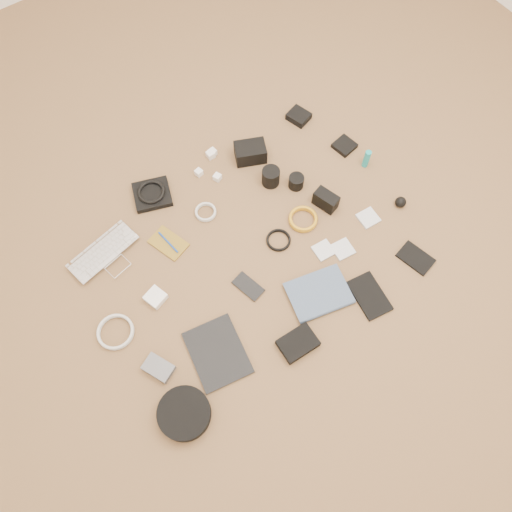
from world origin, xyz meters
TOP-DOWN VIEW (x-y plane):
  - laptop at (-0.49, 0.32)m, footprint 0.34×0.26m
  - headphone_pouch at (-0.19, 0.48)m, footprint 0.20×0.19m
  - headphones at (-0.19, 0.48)m, footprint 0.14×0.14m
  - charger_a at (0.04, 0.46)m, footprint 0.04×0.04m
  - charger_b at (0.14, 0.51)m, footprint 0.03×0.03m
  - charger_c at (0.15, 0.52)m, footprint 0.04×0.04m
  - charger_d at (0.09, 0.39)m, footprint 0.04×0.04m
  - dslr_camera at (0.28, 0.40)m, footprint 0.17×0.15m
  - lens_pouch at (0.60, 0.45)m, footprint 0.11×0.12m
  - notebook_olive at (-0.26, 0.24)m, footprint 0.14×0.18m
  - pen_blue at (-0.26, 0.24)m, footprint 0.02×0.13m
  - cable_white_a at (-0.05, 0.27)m, footprint 0.10×0.10m
  - lens_a at (0.28, 0.24)m, footprint 0.09×0.09m
  - lens_b at (0.36, 0.16)m, footprint 0.08×0.08m
  - card_reader at (0.67, 0.20)m, footprint 0.10×0.10m
  - power_brick at (-0.43, 0.06)m, footprint 0.09×0.09m
  - cable_white_b at (-0.63, 0.03)m, footprint 0.16×0.16m
  - cable_black at (0.13, -0.02)m, footprint 0.12×0.12m
  - cable_yellow at (0.28, -0.00)m, footprint 0.15×0.15m
  - flash at (0.40, 0.01)m, footprint 0.08×0.12m
  - lens_cleaner at (0.69, 0.06)m, footprint 0.03×0.03m
  - battery_charger at (-0.56, -0.19)m, footprint 0.11×0.13m
  - tablet at (-0.35, -0.27)m, footprint 0.24×0.29m
  - phone at (-0.09, -0.12)m, footprint 0.09×0.14m
  - filter_case_left at (0.26, -0.17)m, footprint 0.08×0.08m
  - filter_case_mid at (0.33, -0.21)m, footprint 0.09×0.09m
  - filter_case_right at (0.51, -0.16)m, footprint 0.09×0.09m
  - air_blower at (0.67, -0.19)m, footprint 0.06×0.06m
  - headphone_case at (-0.57, -0.39)m, footprint 0.21×0.21m
  - drive_case at (-0.08, -0.42)m, footprint 0.15×0.11m
  - paperback at (0.10, -0.40)m, footprint 0.28×0.23m
  - notebook_black_a at (0.28, -0.43)m, footprint 0.14×0.20m
  - notebook_black_b at (0.55, -0.42)m, footprint 0.12×0.16m

SIDE VIEW (x-z plane):
  - notebook_olive at x=-0.26m, z-range 0.00..0.01m
  - cable_black at x=0.13m, z-range 0.00..0.01m
  - phone at x=-0.09m, z-range 0.00..0.01m
  - filter_case_left at x=0.26m, z-range 0.00..0.01m
  - cable_white_a at x=-0.05m, z-range 0.00..0.01m
  - filter_case_right at x=0.51m, z-range 0.00..0.01m
  - filter_case_mid at x=0.33m, z-range 0.00..0.01m
  - tablet at x=-0.35m, z-range 0.00..0.01m
  - notebook_black_b at x=0.55m, z-range 0.00..0.01m
  - cable_white_b at x=-0.63m, z-range 0.00..0.01m
  - notebook_black_a at x=0.28m, z-range 0.00..0.01m
  - cable_yellow at x=0.28m, z-range 0.00..0.01m
  - card_reader at x=0.67m, z-range 0.00..0.02m
  - laptop at x=-0.49m, z-range 0.00..0.02m
  - paperback at x=0.10m, z-range 0.00..0.02m
  - pen_blue at x=-0.26m, z-range 0.01..0.02m
  - headphone_pouch at x=-0.19m, z-range 0.00..0.03m
  - charger_a at x=0.04m, z-range 0.00..0.03m
  - charger_d at x=0.09m, z-range 0.00..0.03m
  - charger_c at x=0.15m, z-range 0.00..0.03m
  - power_brick at x=-0.43m, z-range 0.00..0.03m
  - battery_charger at x=-0.56m, z-range 0.00..0.03m
  - charger_b at x=0.14m, z-range 0.00..0.03m
  - lens_pouch at x=0.60m, z-range 0.00..0.03m
  - drive_case at x=-0.08m, z-range 0.00..0.04m
  - air_blower at x=0.67m, z-range 0.00..0.05m
  - headphone_case at x=-0.57m, z-range 0.00..0.05m
  - lens_b at x=0.36m, z-range 0.00..0.06m
  - headphones at x=-0.19m, z-range 0.03..0.04m
  - flash at x=0.40m, z-range 0.00..0.08m
  - dslr_camera at x=0.28m, z-range 0.00..0.08m
  - lens_a at x=0.28m, z-range 0.00..0.09m
  - lens_cleaner at x=0.69m, z-range 0.00..0.10m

